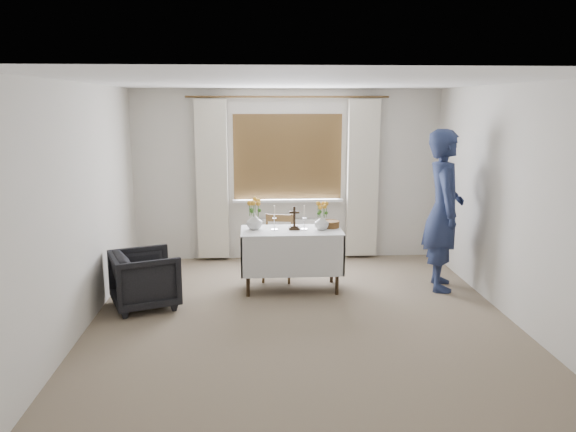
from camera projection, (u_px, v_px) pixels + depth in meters
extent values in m
plane|color=#7D6B56|center=(302.00, 319.00, 6.06)|extent=(5.00, 5.00, 0.00)
cube|color=silver|center=(291.00, 260.00, 6.97)|extent=(1.24, 0.64, 0.76)
imported|color=black|center=(145.00, 279.00, 6.38)|extent=(0.92, 0.91, 0.65)
imported|color=navy|center=(444.00, 210.00, 6.92)|extent=(0.60, 0.80, 1.99)
cube|color=silver|center=(288.00, 239.00, 8.37)|extent=(1.10, 0.10, 0.60)
imported|color=silver|center=(254.00, 221.00, 6.91)|extent=(0.21, 0.21, 0.20)
imported|color=silver|center=(322.00, 222.00, 6.89)|extent=(0.22, 0.22, 0.18)
cylinder|color=brown|center=(331.00, 224.00, 7.03)|extent=(0.27, 0.27, 0.08)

